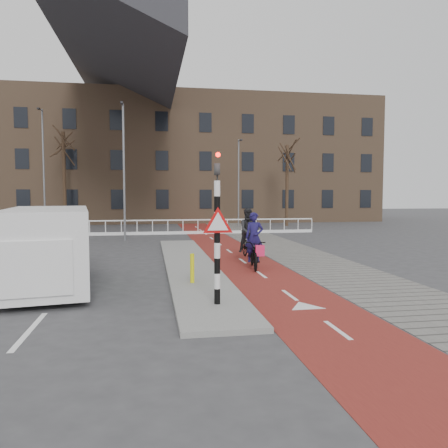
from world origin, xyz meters
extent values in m
plane|color=#38383A|center=(0.00, 0.00, 0.00)|extent=(120.00, 120.00, 0.00)
cube|color=maroon|center=(1.50, 10.00, 0.01)|extent=(2.50, 60.00, 0.01)
cube|color=slate|center=(4.30, 10.00, 0.01)|extent=(3.00, 60.00, 0.01)
cube|color=gray|center=(-0.70, 4.00, 0.06)|extent=(1.80, 16.00, 0.12)
cylinder|color=black|center=(-0.60, -2.00, 1.56)|extent=(0.14, 0.14, 2.88)
imported|color=black|center=(-0.60, -2.00, 3.40)|extent=(0.13, 0.16, 0.80)
cylinder|color=#FF0C05|center=(-0.60, -2.14, 3.58)|extent=(0.11, 0.02, 0.11)
cylinder|color=yellow|center=(-0.95, 0.53, 0.54)|extent=(0.12, 0.12, 0.85)
imported|color=black|center=(1.54, 3.20, 0.52)|extent=(0.94, 2.02, 1.03)
imported|color=#181347|center=(1.54, 3.20, 1.14)|extent=(0.70, 0.51, 1.78)
cube|color=#E62058|center=(1.61, 2.65, 0.72)|extent=(0.33, 0.24, 0.38)
imported|color=black|center=(1.90, 5.63, 0.60)|extent=(0.69, 1.99, 1.17)
imported|color=black|center=(1.90, 5.63, 1.17)|extent=(0.94, 0.76, 1.84)
cube|color=white|center=(-4.99, 0.97, 1.22)|extent=(2.89, 5.57, 2.12)
cube|color=#1C7D1B|center=(-6.06, 0.97, 1.12)|extent=(0.53, 3.36, 0.55)
cube|color=#1C7D1B|center=(-3.92, 0.97, 1.12)|extent=(0.53, 3.36, 0.55)
cube|color=black|center=(-4.99, -1.33, 1.62)|extent=(1.90, 0.33, 0.90)
cylinder|color=black|center=(-5.61, -0.95, 0.37)|extent=(0.37, 0.77, 0.74)
cylinder|color=black|center=(-3.83, -0.68, 0.37)|extent=(0.37, 0.77, 0.74)
cylinder|color=black|center=(-6.15, 2.62, 0.37)|extent=(0.37, 0.77, 0.74)
cylinder|color=black|center=(-4.36, 2.89, 0.37)|extent=(0.37, 0.77, 0.74)
cube|color=silver|center=(-5.00, 17.00, 0.95)|extent=(28.00, 0.08, 0.08)
cube|color=silver|center=(-5.00, 17.00, 0.10)|extent=(28.00, 0.10, 0.20)
cube|color=#7F6047|center=(-3.00, 32.00, 6.00)|extent=(46.00, 10.00, 12.00)
cylinder|color=#322316|center=(-8.99, 25.22, 3.84)|extent=(0.29, 0.29, 7.67)
cylinder|color=#322316|center=(9.14, 23.15, 3.36)|extent=(0.27, 0.27, 6.71)
cylinder|color=slate|center=(-3.59, 13.74, 3.89)|extent=(0.12, 0.12, 7.78)
cylinder|color=slate|center=(-9.58, 20.95, 4.32)|extent=(0.12, 0.12, 8.63)
cylinder|color=slate|center=(5.01, 23.14, 3.54)|extent=(0.12, 0.12, 7.08)
camera|label=1|loc=(-2.12, -11.96, 2.70)|focal=35.00mm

